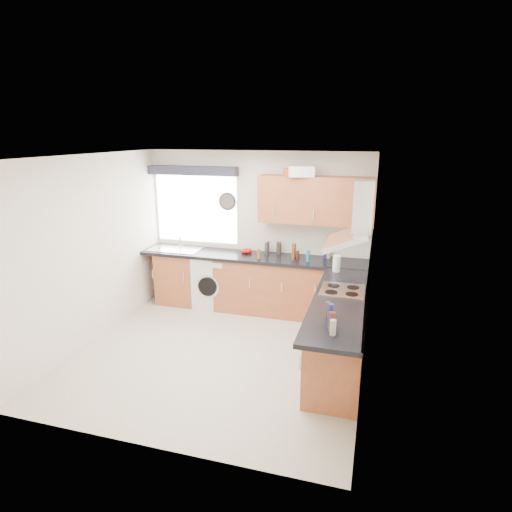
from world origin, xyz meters
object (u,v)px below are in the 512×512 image
(oven, at_px, (340,327))
(washing_machine, at_px, (214,281))
(upper_cabinets, at_px, (316,200))
(extractor_hood, at_px, (355,222))

(oven, distance_m, washing_machine, 2.46)
(oven, height_order, washing_machine, washing_machine)
(oven, distance_m, upper_cabinets, 1.99)
(extractor_hood, distance_m, washing_machine, 2.88)
(extractor_hood, xyz_separation_m, washing_machine, (-2.25, 1.20, -1.34))
(oven, xyz_separation_m, extractor_hood, (0.10, -0.00, 1.34))
(upper_cabinets, relative_size, washing_machine, 2.00)
(oven, relative_size, washing_machine, 1.00)
(oven, bearing_deg, upper_cabinets, 112.54)
(oven, relative_size, upper_cabinets, 0.50)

